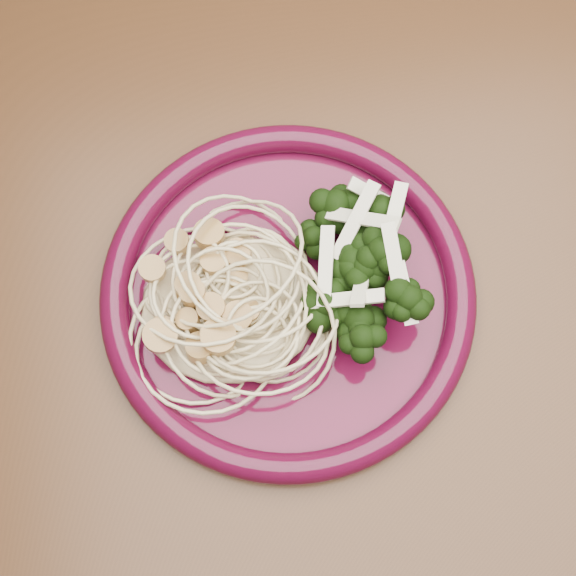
# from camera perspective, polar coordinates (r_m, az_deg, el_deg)

# --- Properties ---
(dining_table) EXTENTS (1.20, 0.80, 0.75)m
(dining_table) POSITION_cam_1_polar(r_m,az_deg,el_deg) (0.66, -0.06, 1.67)
(dining_table) COLOR #472814
(dining_table) RESTS_ON ground
(dinner_plate) EXTENTS (0.28, 0.28, 0.02)m
(dinner_plate) POSITION_cam_1_polar(r_m,az_deg,el_deg) (0.54, 0.00, -0.37)
(dinner_plate) COLOR #450820
(dinner_plate) RESTS_ON dining_table
(spaghetti_pile) EXTENTS (0.13, 0.12, 0.03)m
(spaghetti_pile) POSITION_cam_1_polar(r_m,az_deg,el_deg) (0.52, -4.22, -1.12)
(spaghetti_pile) COLOR beige
(spaghetti_pile) RESTS_ON dinner_plate
(scallop_cluster) EXTENTS (0.12, 0.12, 0.04)m
(scallop_cluster) POSITION_cam_1_polar(r_m,az_deg,el_deg) (0.49, -4.47, -0.02)
(scallop_cluster) COLOR tan
(scallop_cluster) RESTS_ON spaghetti_pile
(broccoli_pile) EXTENTS (0.09, 0.13, 0.04)m
(broccoli_pile) POSITION_cam_1_polar(r_m,az_deg,el_deg) (0.53, 5.15, 1.55)
(broccoli_pile) COLOR black
(broccoli_pile) RESTS_ON dinner_plate
(onion_garnish) EXTENTS (0.06, 0.08, 0.05)m
(onion_garnish) POSITION_cam_1_polar(r_m,az_deg,el_deg) (0.50, 5.41, 2.62)
(onion_garnish) COLOR beige
(onion_garnish) RESTS_ON broccoli_pile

